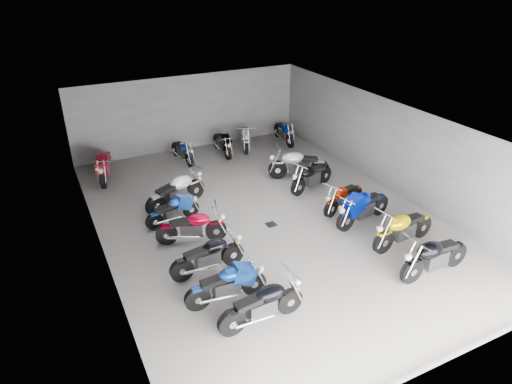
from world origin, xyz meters
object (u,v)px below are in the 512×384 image
motorcycle_back_c (183,151)px  motorcycle_back_e (245,137)px  motorcycle_left_e (173,211)px  motorcycle_right_d (343,197)px  motorcycle_left_d (192,227)px  motorcycle_left_a (263,305)px  motorcycle_back_f (284,132)px  motorcycle_left_f (176,192)px  motorcycle_right_c (363,207)px  motorcycle_back_d (222,143)px  motorcycle_left_c (209,256)px  motorcycle_right_b (403,228)px  drain_grate (271,224)px  motorcycle_right_f (298,164)px  motorcycle_left_b (227,284)px  motorcycle_back_a (105,165)px  motorcycle_right_e (311,176)px  motorcycle_right_a (434,257)px

motorcycle_back_c → motorcycle_back_e: motorcycle_back_e is taller
motorcycle_left_e → motorcycle_right_d: 5.55m
motorcycle_left_d → motorcycle_left_e: motorcycle_left_d is taller
motorcycle_left_a → motorcycle_back_e: bearing=154.7°
motorcycle_left_d → motorcycle_back_f: same height
motorcycle_left_a → motorcycle_left_f: 6.23m
motorcycle_right_c → motorcycle_back_e: size_ratio=1.13×
motorcycle_left_e → motorcycle_left_a: bearing=-6.0°
motorcycle_left_a → motorcycle_back_d: motorcycle_left_a is taller
motorcycle_left_c → motorcycle_right_b: (5.49, -1.29, 0.05)m
motorcycle_left_e → motorcycle_back_d: (3.64, 4.69, 0.05)m
drain_grate → motorcycle_right_c: 2.93m
motorcycle_right_d → motorcycle_right_c: bearing=164.4°
motorcycle_back_f → motorcycle_right_f: bearing=75.3°
motorcycle_left_b → motorcycle_back_a: size_ratio=0.90×
motorcycle_back_c → motorcycle_right_d: bearing=111.7°
motorcycle_back_c → motorcycle_back_f: size_ratio=0.93×
motorcycle_left_b → motorcycle_right_f: size_ratio=0.94×
motorcycle_right_e → motorcycle_back_d: motorcycle_right_e is taller
motorcycle_left_c → motorcycle_right_c: (5.26, 0.24, 0.05)m
motorcycle_left_a → motorcycle_back_c: 9.98m
motorcycle_left_b → motorcycle_left_e: bearing=-176.5°
motorcycle_left_b → motorcycle_back_c: size_ratio=1.07×
motorcycle_right_a → motorcycle_right_f: size_ratio=1.03×
motorcycle_left_f → motorcycle_right_a: (4.87, -6.61, -0.01)m
motorcycle_left_a → motorcycle_right_b: (5.10, 1.05, 0.03)m
motorcycle_right_f → motorcycle_back_f: size_ratio=1.06×
motorcycle_left_f → motorcycle_back_d: (3.22, 3.68, -0.07)m
motorcycle_left_d → motorcycle_back_c: (1.69, 5.96, -0.03)m
drain_grate → motorcycle_right_f: bearing=45.6°
motorcycle_right_c → motorcycle_right_f: 3.78m
motorcycle_left_b → motorcycle_right_e: bearing=132.8°
motorcycle_right_c → motorcycle_left_b: bearing=94.7°
motorcycle_left_a → motorcycle_back_e: size_ratio=1.07×
motorcycle_right_a → motorcycle_right_b: (0.25, 1.43, 0.00)m
motorcycle_right_e → motorcycle_back_c: 5.64m
drain_grate → motorcycle_back_f: size_ratio=0.15×
motorcycle_back_e → motorcycle_back_f: 1.89m
drain_grate → motorcycle_left_d: motorcycle_left_d is taller
motorcycle_right_a → motorcycle_back_e: (-0.49, 10.48, -0.04)m
motorcycle_left_d → motorcycle_left_f: (0.26, 2.31, 0.06)m
motorcycle_right_c → motorcycle_back_e: 7.53m
motorcycle_left_d → motorcycle_right_b: (5.39, -2.87, 0.05)m
motorcycle_right_b → motorcycle_left_e: bearing=47.4°
motorcycle_right_a → motorcycle_right_c: size_ratio=1.00×
motorcycle_right_a → motorcycle_right_e: 5.70m
motorcycle_right_c → motorcycle_right_e: motorcycle_right_c is taller
motorcycle_left_b → motorcycle_left_f: bearing=178.7°
drain_grate → motorcycle_left_f: size_ratio=0.14×
drain_grate → motorcycle_right_a: motorcycle_right_a is taller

